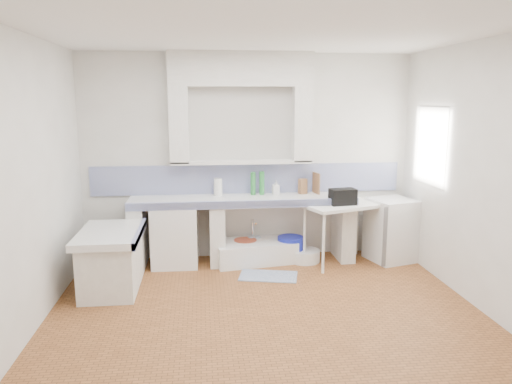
{
  "coord_description": "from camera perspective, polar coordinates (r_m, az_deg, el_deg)",
  "views": [
    {
      "loc": [
        -0.63,
        -4.68,
        2.19
      ],
      "look_at": [
        0.0,
        1.0,
        1.1
      ],
      "focal_mm": 34.33,
      "sensor_mm": 36.0,
      "label": 1
    }
  ],
  "objects": [
    {
      "name": "green_bottle_a",
      "position": [
        6.66,
        -0.35,
        1.0
      ],
      "size": [
        0.07,
        0.07,
        0.31
      ],
      "primitive_type": "cylinder",
      "rotation": [
        0.0,
        0.0,
        -0.01
      ],
      "color": "#287F36",
      "rests_on": "counter_slab"
    },
    {
      "name": "fridge",
      "position": [
        6.97,
        15.47,
        -4.26
      ],
      "size": [
        0.68,
        0.68,
        0.85
      ],
      "primitive_type": "cube",
      "rotation": [
        0.0,
        0.0,
        0.28
      ],
      "color": "white",
      "rests_on": "ground"
    },
    {
      "name": "paper_towel",
      "position": [
        6.64,
        -4.44,
        0.58
      ],
      "size": [
        0.12,
        0.12,
        0.23
      ],
      "primitive_type": "cylinder",
      "rotation": [
        0.0,
        0.0,
        0.01
      ],
      "color": "white",
      "rests_on": "counter_slab"
    },
    {
      "name": "wall_right",
      "position": [
        5.55,
        25.01,
        1.6
      ],
      "size": [
        0.0,
        4.5,
        4.5
      ],
      "primitive_type": "plane",
      "rotation": [
        1.57,
        0.0,
        -1.57
      ],
      "color": "white",
      "rests_on": "ground"
    },
    {
      "name": "lace_valance",
      "position": [
        6.57,
        20.2,
        8.31
      ],
      "size": [
        0.01,
        0.84,
        0.24
      ],
      "primitive_type": "cube",
      "color": "white",
      "rests_on": "ground"
    },
    {
      "name": "rug",
      "position": [
        6.22,
        1.45,
        -9.75
      ],
      "size": [
        0.79,
        0.56,
        0.01
      ],
      "primitive_type": "cube",
      "rotation": [
        0.0,
        0.0,
        -0.23
      ],
      "color": "#384D80",
      "rests_on": "ground"
    },
    {
      "name": "green_bottle_b",
      "position": [
        6.68,
        0.69,
        1.04
      ],
      "size": [
        0.07,
        0.07,
        0.32
      ],
      "primitive_type": "cylinder",
      "rotation": [
        0.0,
        0.0,
        0.03
      ],
      "color": "#287F36",
      "rests_on": "counter_slab"
    },
    {
      "name": "counter_lip",
      "position": [
        6.27,
        -1.34,
        -1.46
      ],
      "size": [
        3.0,
        0.04,
        0.1
      ],
      "primitive_type": "cube",
      "color": "navy",
      "rests_on": "ground"
    },
    {
      "name": "backsplash",
      "position": [
        6.78,
        -0.92,
        1.55
      ],
      "size": [
        4.27,
        0.03,
        0.4
      ],
      "primitive_type": "cube",
      "color": "navy",
      "rests_on": "ground"
    },
    {
      "name": "ceiling",
      "position": [
        4.76,
        1.4,
        18.15
      ],
      "size": [
        4.5,
        4.5,
        0.0
      ],
      "primitive_type": "plane",
      "rotation": [
        3.14,
        0.0,
        0.0
      ],
      "color": "white",
      "rests_on": "ground"
    },
    {
      "name": "counter_pier_mid",
      "position": [
        6.63,
        -4.56,
        -4.82
      ],
      "size": [
        0.2,
        0.55,
        0.82
      ],
      "primitive_type": "cube",
      "color": "white",
      "rests_on": "ground"
    },
    {
      "name": "wall_front",
      "position": [
        2.87,
        6.7,
        -5.27
      ],
      "size": [
        4.5,
        0.0,
        4.5
      ],
      "primitive_type": "plane",
      "rotation": [
        -1.57,
        0.0,
        0.0
      ],
      "color": "white",
      "rests_on": "ground"
    },
    {
      "name": "black_bag",
      "position": [
        6.52,
        10.07,
        -0.55
      ],
      "size": [
        0.36,
        0.24,
        0.21
      ],
      "primitive_type": "cube",
      "rotation": [
        0.0,
        0.0,
        0.14
      ],
      "color": "black",
      "rests_on": "side_table"
    },
    {
      "name": "knife_block",
      "position": [
        6.78,
        5.46,
        0.67
      ],
      "size": [
        0.13,
        0.11,
        0.21
      ],
      "primitive_type": "cube",
      "rotation": [
        0.0,
        0.0,
        0.34
      ],
      "color": "olive",
      "rests_on": "counter_slab"
    },
    {
      "name": "counter_pier_left",
      "position": [
        6.68,
        -13.63,
        -4.97
      ],
      "size": [
        0.2,
        0.55,
        0.82
      ],
      "primitive_type": "cube",
      "color": "white",
      "rests_on": "ground"
    },
    {
      "name": "side_table",
      "position": [
        6.69,
        9.92,
        -4.81
      ],
      "size": [
        1.11,
        0.86,
        0.04
      ],
      "primitive_type": "cube",
      "rotation": [
        0.0,
        0.0,
        0.36
      ],
      "color": "white",
      "rests_on": "ground"
    },
    {
      "name": "sink",
      "position": [
        6.74,
        -0.19,
        -7.02
      ],
      "size": [
        1.16,
        0.76,
        0.26
      ],
      "primitive_type": "cube",
      "rotation": [
        0.0,
        0.0,
        0.17
      ],
      "color": "white",
      "rests_on": "ground"
    },
    {
      "name": "window_frame",
      "position": [
        6.66,
        21.11,
        4.99
      ],
      "size": [
        0.35,
        0.86,
        1.06
      ],
      "primitive_type": "cube",
      "color": "#382012",
      "rests_on": "ground"
    },
    {
      "name": "wall_back",
      "position": [
        6.76,
        -0.94,
        4.08
      ],
      "size": [
        4.5,
        0.0,
        4.5
      ],
      "primitive_type": "plane",
      "rotation": [
        1.57,
        0.0,
        0.0
      ],
      "color": "white",
      "rests_on": "ground"
    },
    {
      "name": "bucket_orange",
      "position": [
        6.73,
        1.13,
        -7.09
      ],
      "size": [
        0.3,
        0.3,
        0.24
      ],
      "primitive_type": "cylinder",
      "rotation": [
        0.0,
        0.0,
        0.17
      ],
      "color": "orange",
      "rests_on": "ground"
    },
    {
      "name": "peninsula_top",
      "position": [
        5.88,
        -16.63,
        -4.74
      ],
      "size": [
        0.7,
        1.1,
        0.08
      ],
      "primitive_type": "cube",
      "color": "white",
      "rests_on": "ground"
    },
    {
      "name": "basin_white",
      "position": [
        6.78,
        5.68,
        -7.38
      ],
      "size": [
        0.51,
        0.51,
        0.16
      ],
      "primitive_type": "cylinder",
      "rotation": [
        0.0,
        0.0,
        -0.26
      ],
      "color": "white",
      "rests_on": "ground"
    },
    {
      "name": "water_bottle_a",
      "position": [
        6.87,
        -0.59,
        -6.43
      ],
      "size": [
        0.11,
        0.11,
        0.31
      ],
      "primitive_type": "cylinder",
      "rotation": [
        0.0,
        0.0,
        0.42
      ],
      "color": "silver",
      "rests_on": "ground"
    },
    {
      "name": "peninsula_lip",
      "position": [
        5.83,
        -13.43,
        -4.71
      ],
      "size": [
        0.04,
        1.1,
        0.1
      ],
      "primitive_type": "cube",
      "color": "navy",
      "rests_on": "ground"
    },
    {
      "name": "stove",
      "position": [
        6.63,
        -9.43,
        -4.82
      ],
      "size": [
        0.61,
        0.59,
        0.85
      ],
      "primitive_type": "cube",
      "rotation": [
        0.0,
        0.0,
        -0.02
      ],
      "color": "white",
      "rests_on": "ground"
    },
    {
      "name": "soap_bottle",
      "position": [
        6.71,
        2.32,
        0.57
      ],
      "size": [
        0.1,
        0.1,
        0.2
      ],
      "primitive_type": "imported",
      "rotation": [
        0.0,
        0.0,
        0.09
      ],
      "color": "white",
      "rests_on": "counter_slab"
    },
    {
      "name": "wall_left",
      "position": [
        5.01,
        -25.08,
        0.71
      ],
      "size": [
        0.0,
        4.5,
        4.5
      ],
      "primitive_type": "plane",
      "rotation": [
        1.57,
        0.0,
        1.57
      ],
      "color": "white",
      "rests_on": "ground"
    },
    {
      "name": "floor",
      "position": [
        5.21,
        1.26,
        -14.08
      ],
      "size": [
        4.5,
        4.5,
        0.0
      ],
      "primitive_type": "plane",
      "color": "brown",
      "rests_on": "ground"
    },
    {
      "name": "peninsula_base",
      "position": [
        5.98,
        -16.45,
        -7.97
      ],
      "size": [
        0.6,
        1.0,
        0.62
      ],
      "primitive_type": "cube",
      "color": "white",
      "rests_on": "ground"
    },
    {
      "name": "counter_slab",
      "position": [
        6.54,
        -1.55,
        -0.94
      ],
      "size": [
        3.0,
        0.6,
        0.08
      ],
      "primitive_type": "cube",
      "color": "white",
      "rests_on": "ground"
    },
    {
      "name": "counter_pier_right",
      "position": [
        6.9,
        10.16,
        -4.33
      ],
      "size": [
        0.2,
        0.55,
        0.82
      ],
      "primitive_type": "cube",
      "color": "white",
      "rests_on": "ground"
    },
    {
      "name": "bucket_blue",
      "position": [
        6.78,
        4.04,
        -6.6
      ],
      "size": [
        0.47,
        0.47,
        0.33
      ],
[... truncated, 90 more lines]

